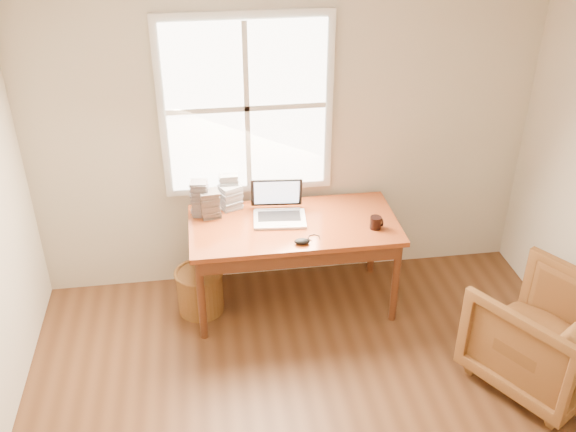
{
  "coord_description": "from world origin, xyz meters",
  "views": [
    {
      "loc": [
        -0.66,
        -2.37,
        3.27
      ],
      "look_at": [
        -0.07,
        1.65,
        0.9
      ],
      "focal_mm": 40.0,
      "sensor_mm": 36.0,
      "label": 1
    }
  ],
  "objects_px": {
    "wicker_stool": "(200,291)",
    "coffee_mug": "(376,223)",
    "armchair": "(543,334)",
    "cd_stack_a": "(229,189)",
    "laptop": "(280,205)",
    "desk": "(294,225)"
  },
  "relations": [
    {
      "from": "armchair",
      "to": "laptop",
      "type": "height_order",
      "value": "laptop"
    },
    {
      "from": "wicker_stool",
      "to": "cd_stack_a",
      "type": "bearing_deg",
      "value": 51.23
    },
    {
      "from": "coffee_mug",
      "to": "cd_stack_a",
      "type": "distance_m",
      "value": 1.19
    },
    {
      "from": "armchair",
      "to": "cd_stack_a",
      "type": "distance_m",
      "value": 2.54
    },
    {
      "from": "cd_stack_a",
      "to": "desk",
      "type": "bearing_deg",
      "value": -37.53
    },
    {
      "from": "cd_stack_a",
      "to": "armchair",
      "type": "bearing_deg",
      "value": -35.78
    },
    {
      "from": "desk",
      "to": "cd_stack_a",
      "type": "height_order",
      "value": "cd_stack_a"
    },
    {
      "from": "armchair",
      "to": "wicker_stool",
      "type": "relative_size",
      "value": 2.32
    },
    {
      "from": "coffee_mug",
      "to": "wicker_stool",
      "type": "bearing_deg",
      "value": -176.59
    },
    {
      "from": "desk",
      "to": "cd_stack_a",
      "type": "xyz_separation_m",
      "value": [
        -0.46,
        0.36,
        0.16
      ]
    },
    {
      "from": "wicker_stool",
      "to": "coffee_mug",
      "type": "relative_size",
      "value": 3.74
    },
    {
      "from": "laptop",
      "to": "cd_stack_a",
      "type": "bearing_deg",
      "value": 144.94
    },
    {
      "from": "coffee_mug",
      "to": "cd_stack_a",
      "type": "bearing_deg",
      "value": 164.22
    },
    {
      "from": "laptop",
      "to": "cd_stack_a",
      "type": "height_order",
      "value": "cd_stack_a"
    },
    {
      "from": "laptop",
      "to": "desk",
      "type": "bearing_deg",
      "value": -21.49
    },
    {
      "from": "armchair",
      "to": "laptop",
      "type": "relative_size",
      "value": 2.25
    },
    {
      "from": "desk",
      "to": "armchair",
      "type": "bearing_deg",
      "value": -35.24
    },
    {
      "from": "desk",
      "to": "laptop",
      "type": "relative_size",
      "value": 4.29
    },
    {
      "from": "desk",
      "to": "coffee_mug",
      "type": "xyz_separation_m",
      "value": [
        0.6,
        -0.17,
        0.07
      ]
    },
    {
      "from": "coffee_mug",
      "to": "laptop",
      "type": "bearing_deg",
      "value": 173.21
    },
    {
      "from": "desk",
      "to": "coffee_mug",
      "type": "bearing_deg",
      "value": -15.5
    },
    {
      "from": "wicker_stool",
      "to": "cd_stack_a",
      "type": "height_order",
      "value": "cd_stack_a"
    }
  ]
}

